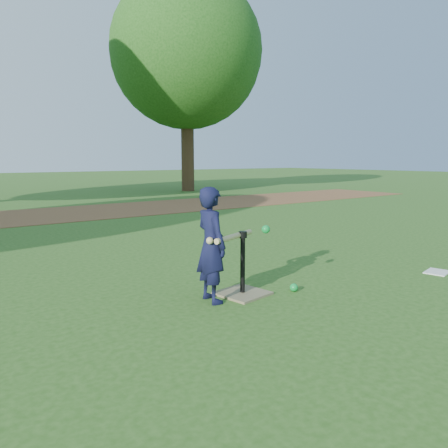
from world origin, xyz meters
TOP-DOWN VIEW (x-y plane):
  - ground at (0.00, 0.00)m, footprint 80.00×80.00m
  - dirt_strip at (0.00, 7.50)m, footprint 24.00×3.00m
  - child at (-0.50, 0.26)m, footprint 0.29×0.41m
  - wiffle_ball_ground at (0.31, 0.02)m, footprint 0.08×0.08m
  - clipboard at (2.16, -0.45)m, footprint 0.34×0.29m
  - batting_tee at (-0.15, 0.24)m, footprint 0.50×0.50m
  - swing_action at (-0.24, 0.20)m, footprint 0.70×0.27m
  - tree_right at (6.50, 12.00)m, footprint 5.80×5.80m

SIDE VIEW (x-z plane):
  - ground at x=0.00m, z-range 0.00..0.00m
  - dirt_strip at x=0.00m, z-range 0.00..0.01m
  - clipboard at x=2.16m, z-range 0.00..0.01m
  - wiffle_ball_ground at x=0.31m, z-range 0.00..0.08m
  - batting_tee at x=-0.15m, z-range -0.20..0.42m
  - child at x=-0.50m, z-range 0.00..1.05m
  - swing_action at x=-0.24m, z-range 0.53..0.65m
  - tree_right at x=6.50m, z-range 1.19..9.39m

